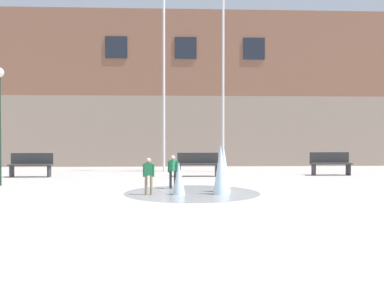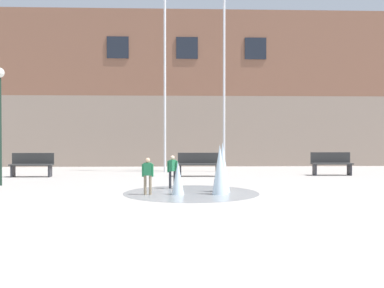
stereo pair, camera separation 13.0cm
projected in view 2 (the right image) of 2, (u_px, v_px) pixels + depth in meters
ground_plane at (214, 235)px, 7.16m from camera, size 100.00×100.00×0.00m
library_building at (186, 93)px, 25.82m from camera, size 36.00×6.05×8.01m
splash_fountain at (210, 174)px, 12.26m from camera, size 3.73×3.73×1.40m
park_bench_far_left at (32, 164)px, 17.15m from camera, size 1.60×0.44×0.91m
park_bench_center at (198, 164)px, 17.39m from camera, size 1.60×0.44×0.91m
park_bench_near_trashcan at (331, 163)px, 17.86m from camera, size 1.60×0.44×0.91m
child_with_pink_shirt at (148, 173)px, 11.93m from camera, size 0.31×0.15×0.99m
child_running at (172, 169)px, 13.34m from camera, size 0.31×0.24×0.99m
flagpole_left at (165, 67)px, 19.44m from camera, size 0.80×0.10×8.64m
flagpole_right at (225, 63)px, 19.53m from camera, size 0.80×0.10×8.96m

